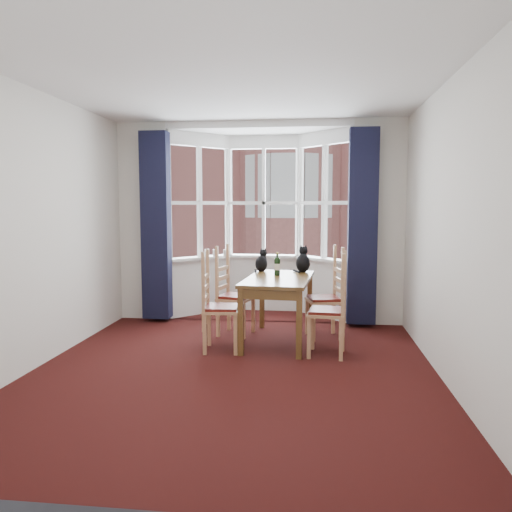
% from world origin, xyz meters
% --- Properties ---
extents(floor, '(4.50, 4.50, 0.00)m').
position_xyz_m(floor, '(0.00, 0.00, 0.00)').
color(floor, black).
rests_on(floor, ground).
extents(ceiling, '(4.50, 4.50, 0.00)m').
position_xyz_m(ceiling, '(0.00, 0.00, 2.80)').
color(ceiling, white).
rests_on(ceiling, floor).
extents(wall_left, '(0.00, 4.50, 4.50)m').
position_xyz_m(wall_left, '(-2.00, 0.00, 1.40)').
color(wall_left, silver).
rests_on(wall_left, floor).
extents(wall_right, '(0.00, 4.50, 4.50)m').
position_xyz_m(wall_right, '(2.00, 0.00, 1.40)').
color(wall_right, silver).
rests_on(wall_right, floor).
extents(wall_near, '(4.00, 0.00, 4.00)m').
position_xyz_m(wall_near, '(0.00, -2.25, 1.40)').
color(wall_near, silver).
rests_on(wall_near, floor).
extents(wall_back_pier_left, '(0.70, 0.12, 2.80)m').
position_xyz_m(wall_back_pier_left, '(-1.65, 2.25, 1.40)').
color(wall_back_pier_left, silver).
rests_on(wall_back_pier_left, floor).
extents(wall_back_pier_right, '(0.70, 0.12, 2.80)m').
position_xyz_m(wall_back_pier_right, '(1.65, 2.25, 1.40)').
color(wall_back_pier_right, silver).
rests_on(wall_back_pier_right, floor).
extents(bay_window, '(2.76, 0.94, 2.80)m').
position_xyz_m(bay_window, '(0.00, 2.75, 1.40)').
color(bay_window, white).
rests_on(bay_window, floor).
extents(curtain_left, '(0.38, 0.22, 2.60)m').
position_xyz_m(curtain_left, '(-1.42, 2.07, 1.35)').
color(curtain_left, black).
rests_on(curtain_left, floor).
extents(curtain_right, '(0.38, 0.22, 2.60)m').
position_xyz_m(curtain_right, '(1.42, 2.07, 1.35)').
color(curtain_right, black).
rests_on(curtain_right, floor).
extents(dining_table, '(0.84, 1.43, 0.78)m').
position_xyz_m(dining_table, '(0.37, 1.19, 0.68)').
color(dining_table, brown).
rests_on(dining_table, floor).
extents(chair_left_near, '(0.43, 0.45, 0.92)m').
position_xyz_m(chair_left_near, '(-0.33, 0.74, 0.47)').
color(chair_left_near, tan).
rests_on(chair_left_near, floor).
extents(chair_left_far, '(0.48, 0.50, 0.92)m').
position_xyz_m(chair_left_far, '(-0.28, 1.48, 0.47)').
color(chair_left_far, tan).
rests_on(chair_left_far, floor).
extents(chair_right_near, '(0.44, 0.46, 0.92)m').
position_xyz_m(chair_right_near, '(1.02, 0.70, 0.47)').
color(chair_right_near, tan).
rests_on(chair_right_near, floor).
extents(chair_right_far, '(0.48, 0.50, 0.92)m').
position_xyz_m(chair_right_far, '(1.00, 1.46, 0.47)').
color(chair_right_far, tan).
rests_on(chair_right_far, floor).
extents(cat_left, '(0.21, 0.25, 0.31)m').
position_xyz_m(cat_left, '(0.10, 1.71, 0.90)').
color(cat_left, black).
rests_on(cat_left, dining_table).
extents(cat_right, '(0.19, 0.26, 0.35)m').
position_xyz_m(cat_right, '(0.64, 1.72, 0.92)').
color(cat_right, black).
rests_on(cat_right, dining_table).
extents(wine_bottle, '(0.07, 0.07, 0.29)m').
position_xyz_m(wine_bottle, '(0.34, 1.35, 0.91)').
color(wine_bottle, black).
rests_on(wine_bottle, dining_table).
extents(candle_tall, '(0.06, 0.06, 0.11)m').
position_xyz_m(candle_tall, '(-0.82, 2.60, 0.93)').
color(candle_tall, white).
rests_on(candle_tall, bay_window).
extents(candle_short, '(0.06, 0.06, 0.11)m').
position_xyz_m(candle_short, '(-0.70, 2.63, 0.92)').
color(candle_short, white).
rests_on(candle_short, bay_window).
extents(candle_extra, '(0.05, 0.05, 0.11)m').
position_xyz_m(candle_extra, '(-0.55, 2.65, 0.92)').
color(candle_extra, white).
rests_on(candle_extra, bay_window).
extents(street, '(80.00, 80.00, 0.00)m').
position_xyz_m(street, '(0.00, 32.25, -6.00)').
color(street, '#333335').
rests_on(street, ground).
extents(tenement_building, '(18.40, 7.80, 15.20)m').
position_xyz_m(tenement_building, '(0.00, 14.01, 1.60)').
color(tenement_building, '#AB6058').
rests_on(tenement_building, street).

